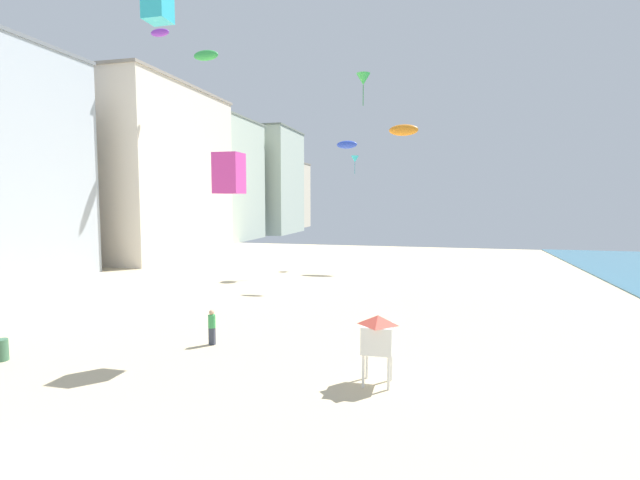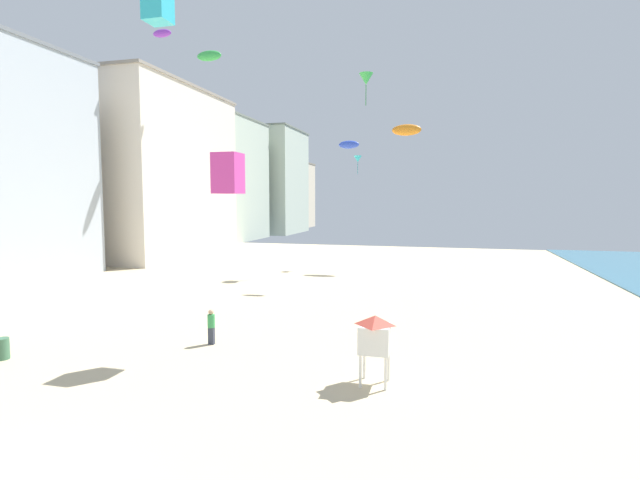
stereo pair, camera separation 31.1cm
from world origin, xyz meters
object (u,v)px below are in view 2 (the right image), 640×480
kite_cyan_delta (358,159)px  kite_orange_parafoil (407,130)px  kite_green_delta (366,79)px  beach_trash_bin (2,349)px  lifeguard_stand (375,335)px  kite_purple_parafoil (162,33)px  kite_magenta_box (228,173)px  kite_flyer (211,325)px  kite_blue_parafoil (349,145)px  kite_cyan_box (158,3)px  kite_green_parafoil (209,56)px

kite_cyan_delta → kite_orange_parafoil: 5.47m
kite_green_delta → beach_trash_bin: bearing=-109.6°
kite_cyan_delta → lifeguard_stand: bearing=-78.6°
kite_purple_parafoil → kite_magenta_box: size_ratio=0.80×
kite_purple_parafoil → kite_orange_parafoil: bearing=48.3°
kite_orange_parafoil → kite_green_delta: (-3.65, -2.04, 4.53)m
kite_flyer → kite_blue_parafoil: bearing=95.2°
kite_cyan_box → kite_green_parafoil: size_ratio=0.67×
kite_orange_parafoil → kite_blue_parafoil: kite_orange_parafoil is taller
kite_cyan_box → kite_orange_parafoil: bearing=70.5°
beach_trash_bin → kite_magenta_box: bearing=21.8°
beach_trash_bin → kite_purple_parafoil: (-1.16, 14.35, 17.61)m
lifeguard_stand → kite_orange_parafoil: 32.41m
kite_magenta_box → kite_green_delta: bearing=86.2°
kite_flyer → lifeguard_stand: bearing=-3.6°
kite_flyer → kite_orange_parafoil: bearing=92.1°
kite_flyer → kite_green_parafoil: 33.99m
lifeguard_stand → kite_blue_parafoil: kite_blue_parafoil is taller
kite_magenta_box → kite_orange_parafoil: bearing=79.1°
beach_trash_bin → lifeguard_stand: bearing=4.8°
kite_blue_parafoil → kite_purple_parafoil: (-11.80, -6.53, 7.17)m
lifeguard_stand → kite_orange_parafoil: bearing=80.2°
lifeguard_stand → beach_trash_bin: size_ratio=2.83×
kite_flyer → kite_magenta_box: kite_magenta_box is taller
beach_trash_bin → kite_cyan_delta: bearing=73.5°
kite_flyer → kite_orange_parafoil: (6.64, 27.47, 12.43)m
kite_purple_parafoil → kite_magenta_box: (9.96, -10.83, -10.23)m
kite_flyer → lifeguard_stand: (7.99, -2.80, 0.92)m
kite_purple_parafoil → kite_green_parafoil: size_ratio=0.53×
lifeguard_stand → kite_cyan_delta: bearing=89.0°
kite_green_parafoil → kite_green_delta: bearing=3.5°
kite_orange_parafoil → kite_green_parafoil: bearing=-171.1°
kite_green_delta → kite_cyan_delta: bearing=117.8°
kite_flyer → kite_purple_parafoil: size_ratio=1.17×
kite_green_delta → kite_blue_parafoil: kite_green_delta is taller
kite_green_delta → kite_cyan_box: 25.43m
kite_cyan_box → kite_blue_parafoil: bearing=69.7°
kite_green_delta → kite_purple_parafoil: (-11.69, -15.18, 0.18)m
beach_trash_bin → kite_blue_parafoil: bearing=63.0°
kite_green_delta → kite_blue_parafoil: (0.12, -8.65, -6.99)m
kite_green_parafoil → kite_cyan_box: bearing=-67.6°
kite_orange_parafoil → kite_green_parafoil: 20.88m
kite_flyer → kite_blue_parafoil: (3.10, 16.77, 9.97)m
kite_green_parafoil → kite_blue_parafoil: bearing=-26.1°
beach_trash_bin → kite_green_parafoil: kite_green_parafoil is taller
kite_blue_parafoil → kite_orange_parafoil: bearing=71.7°
beach_trash_bin → kite_cyan_delta: kite_cyan_delta is taller
kite_cyan_delta → kite_green_delta: 7.59m
lifeguard_stand → beach_trash_bin: (-15.53, -1.31, -1.39)m
lifeguard_stand → kite_purple_parafoil: kite_purple_parafoil is taller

